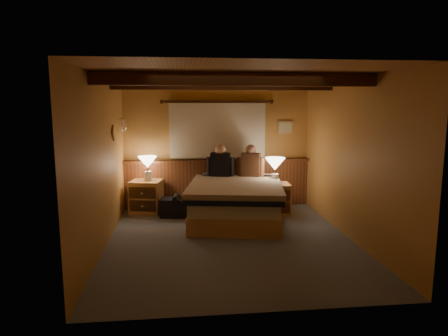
{
  "coord_description": "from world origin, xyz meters",
  "views": [
    {
      "loc": [
        -0.72,
        -5.65,
        2.0
      ],
      "look_at": [
        -0.05,
        0.4,
        1.03
      ],
      "focal_mm": 32.0,
      "sensor_mm": 36.0,
      "label": 1
    }
  ],
  "objects": [
    {
      "name": "duffel_bag",
      "position": [
        -0.82,
        1.39,
        0.17
      ],
      "size": [
        0.59,
        0.4,
        0.4
      ],
      "rotation": [
        0.0,
        0.0,
        -0.13
      ],
      "color": "black",
      "rests_on": "floor"
    },
    {
      "name": "wall_front",
      "position": [
        0.0,
        -2.1,
        1.2
      ],
      "size": [
        3.6,
        0.0,
        3.6
      ],
      "primitive_type": "plane",
      "rotation": [
        -1.57,
        0.0,
        0.0
      ],
      "color": "#B78441",
      "rests_on": "floor"
    },
    {
      "name": "lamp_right",
      "position": [
        0.98,
        1.33,
        0.91
      ],
      "size": [
        0.36,
        0.36,
        0.48
      ],
      "color": "white",
      "rests_on": "nightstand_right"
    },
    {
      "name": "coat_rail",
      "position": [
        -1.72,
        1.58,
        1.67
      ],
      "size": [
        0.05,
        0.55,
        0.24
      ],
      "color": "white",
      "rests_on": "wall_left"
    },
    {
      "name": "bed",
      "position": [
        0.21,
        1.0,
        0.35
      ],
      "size": [
        1.82,
        2.2,
        0.68
      ],
      "rotation": [
        0.0,
        0.0,
        -0.17
      ],
      "color": "tan",
      "rests_on": "floor"
    },
    {
      "name": "person_left",
      "position": [
        0.02,
        1.68,
        0.92
      ],
      "size": [
        0.5,
        0.29,
        0.63
      ],
      "rotation": [
        0.0,
        0.0,
        -0.26
      ],
      "color": "black",
      "rests_on": "bed"
    },
    {
      "name": "wall_right",
      "position": [
        1.8,
        0.0,
        1.2
      ],
      "size": [
        0.0,
        4.2,
        4.2
      ],
      "primitive_type": "plane",
      "rotation": [
        1.57,
        0.0,
        -1.57
      ],
      "color": "#B78441",
      "rests_on": "floor"
    },
    {
      "name": "nightstand_right",
      "position": [
        0.99,
        1.34,
        0.29
      ],
      "size": [
        0.55,
        0.5,
        0.57
      ],
      "rotation": [
        0.0,
        0.0,
        -0.06
      ],
      "color": "tan",
      "rests_on": "floor"
    },
    {
      "name": "ceiling_beams",
      "position": [
        0.0,
        0.15,
        2.31
      ],
      "size": [
        3.6,
        1.65,
        0.16
      ],
      "color": "#472A11",
      "rests_on": "ceiling"
    },
    {
      "name": "wainscot",
      "position": [
        0.0,
        2.04,
        0.49
      ],
      "size": [
        3.6,
        0.23,
        0.94
      ],
      "color": "brown",
      "rests_on": "wall_back"
    },
    {
      "name": "ceiling",
      "position": [
        0.0,
        0.0,
        2.4
      ],
      "size": [
        4.2,
        4.2,
        0.0
      ],
      "primitive_type": "plane",
      "rotation": [
        3.14,
        0.0,
        0.0
      ],
      "color": "#B78344",
      "rests_on": "wall_back"
    },
    {
      "name": "person_right",
      "position": [
        0.58,
        1.61,
        0.92
      ],
      "size": [
        0.49,
        0.3,
        0.62
      ],
      "rotation": [
        0.0,
        0.0,
        -0.31
      ],
      "color": "#523321",
      "rests_on": "bed"
    },
    {
      "name": "framed_print",
      "position": [
        1.35,
        2.08,
        1.55
      ],
      "size": [
        0.3,
        0.04,
        0.25
      ],
      "color": "tan",
      "rests_on": "wall_back"
    },
    {
      "name": "curtain_window",
      "position": [
        0.0,
        2.03,
        1.52
      ],
      "size": [
        2.18,
        0.09,
        1.11
      ],
      "color": "#472A11",
      "rests_on": "wall_back"
    },
    {
      "name": "lamp_left",
      "position": [
        -1.33,
        1.71,
        0.92
      ],
      "size": [
        0.35,
        0.35,
        0.46
      ],
      "color": "white",
      "rests_on": "nightstand_left"
    },
    {
      "name": "floor",
      "position": [
        0.0,
        0.0,
        0.0
      ],
      "size": [
        4.2,
        4.2,
        0.0
      ],
      "primitive_type": "plane",
      "color": "#4F565E",
      "rests_on": "ground"
    },
    {
      "name": "nightstand_left",
      "position": [
        -1.37,
        1.73,
        0.3
      ],
      "size": [
        0.64,
        0.6,
        0.6
      ],
      "rotation": [
        0.0,
        0.0,
        -0.21
      ],
      "color": "tan",
      "rests_on": "floor"
    },
    {
      "name": "wall_left",
      "position": [
        -1.8,
        0.0,
        1.2
      ],
      "size": [
        0.0,
        4.2,
        4.2
      ],
      "primitive_type": "plane",
      "rotation": [
        1.57,
        0.0,
        1.57
      ],
      "color": "#B78441",
      "rests_on": "floor"
    },
    {
      "name": "wall_back",
      "position": [
        0.0,
        2.1,
        1.2
      ],
      "size": [
        3.6,
        0.0,
        3.6
      ],
      "primitive_type": "plane",
      "rotation": [
        1.57,
        0.0,
        0.0
      ],
      "color": "#B78441",
      "rests_on": "floor"
    }
  ]
}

